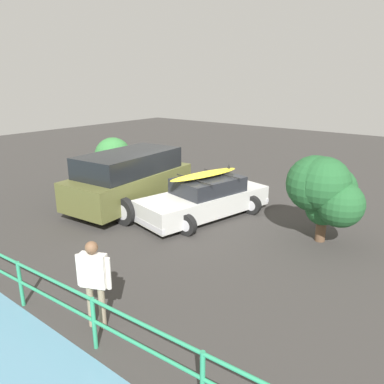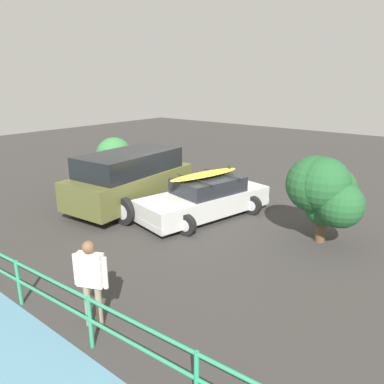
{
  "view_description": "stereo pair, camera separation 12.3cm",
  "coord_description": "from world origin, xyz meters",
  "px_view_note": "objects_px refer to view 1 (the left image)",
  "views": [
    {
      "loc": [
        -7.16,
        8.95,
        4.2
      ],
      "look_at": [
        -0.58,
        0.56,
        0.95
      ],
      "focal_mm": 35.0,
      "sensor_mm": 36.0,
      "label": 1
    },
    {
      "loc": [
        -7.25,
        8.87,
        4.2
      ],
      "look_at": [
        -0.58,
        0.56,
        0.95
      ],
      "focal_mm": 35.0,
      "sensor_mm": 36.0,
      "label": 2
    }
  ],
  "objects_px": {
    "sedan_car": "(205,198)",
    "person_bystander": "(94,277)",
    "bush_near_right": "(114,167)",
    "suv_car": "(130,179)",
    "bush_near_left": "(325,191)"
  },
  "relations": [
    {
      "from": "person_bystander",
      "to": "bush_near_right",
      "type": "distance_m",
      "value": 8.54
    },
    {
      "from": "person_bystander",
      "to": "suv_car",
      "type": "bearing_deg",
      "value": -48.23
    },
    {
      "from": "bush_near_right",
      "to": "person_bystander",
      "type": "bearing_deg",
      "value": 137.08
    },
    {
      "from": "sedan_car",
      "to": "bush_near_right",
      "type": "xyz_separation_m",
      "value": [
        4.47,
        -0.2,
        0.31
      ]
    },
    {
      "from": "sedan_car",
      "to": "person_bystander",
      "type": "xyz_separation_m",
      "value": [
        -1.78,
        5.62,
        0.38
      ]
    },
    {
      "from": "suv_car",
      "to": "bush_near_left",
      "type": "height_order",
      "value": "bush_near_left"
    },
    {
      "from": "suv_car",
      "to": "bush_near_right",
      "type": "height_order",
      "value": "bush_near_right"
    },
    {
      "from": "suv_car",
      "to": "person_bystander",
      "type": "bearing_deg",
      "value": 131.77
    },
    {
      "from": "sedan_car",
      "to": "suv_car",
      "type": "bearing_deg",
      "value": 17.23
    },
    {
      "from": "suv_car",
      "to": "bush_near_left",
      "type": "bearing_deg",
      "value": -169.62
    },
    {
      "from": "bush_near_right",
      "to": "suv_car",
      "type": "bearing_deg",
      "value": 153.06
    },
    {
      "from": "sedan_car",
      "to": "bush_near_right",
      "type": "height_order",
      "value": "bush_near_right"
    },
    {
      "from": "sedan_car",
      "to": "suv_car",
      "type": "distance_m",
      "value": 2.68
    },
    {
      "from": "bush_near_left",
      "to": "bush_near_right",
      "type": "distance_m",
      "value": 8.07
    },
    {
      "from": "sedan_car",
      "to": "person_bystander",
      "type": "height_order",
      "value": "person_bystander"
    }
  ]
}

